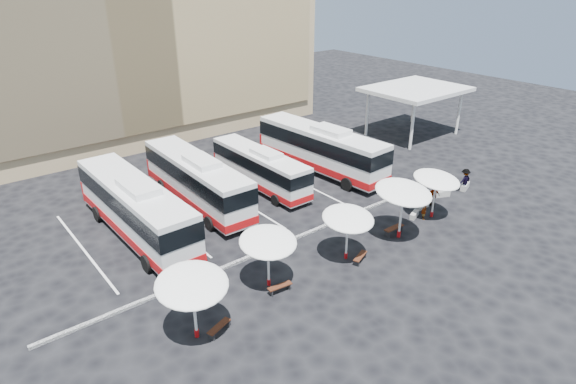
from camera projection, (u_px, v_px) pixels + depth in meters
ground at (304, 240)px, 32.36m from camera, size 120.00×120.00×0.00m
sandstone_building at (106, 11)px, 49.58m from camera, size 42.00×18.25×29.60m
service_canopy at (416, 90)px, 50.99m from camera, size 10.00×8.00×5.20m
curb_divider at (299, 236)px, 32.68m from camera, size 34.00×0.25×0.15m
bay_lines at (239, 200)px, 38.02m from camera, size 24.15×12.00×0.01m
bus_0 at (135, 207)px, 32.04m from camera, size 3.28×13.49×4.27m
bus_1 at (197, 179)px, 36.54m from camera, size 3.22×12.88×4.07m
bus_2 at (260, 167)px, 39.54m from camera, size 2.57×10.89×3.45m
bus_3 at (321, 148)px, 42.58m from camera, size 3.76×13.71×4.30m
sunshade_0 at (192, 285)px, 22.58m from camera, size 3.97×4.01×3.66m
sunshade_1 at (268, 242)px, 26.57m from camera, size 3.85×3.88×3.39m
sunshade_2 at (348, 219)px, 29.16m from camera, size 3.76×3.79×3.34m
sunshade_3 at (403, 192)px, 31.36m from camera, size 4.10×4.15×3.93m
sunshade_4 at (437, 180)px, 34.21m from camera, size 3.90×3.94×3.47m
wood_bench_0 at (219, 327)px, 23.99m from camera, size 1.49×0.83×0.44m
wood_bench_1 at (280, 287)px, 27.02m from camera, size 1.49×0.56×0.45m
wood_bench_2 at (360, 257)px, 29.86m from camera, size 1.46×0.87×0.44m
wood_bench_3 at (394, 229)px, 33.01m from camera, size 1.64×0.46×0.50m
conc_bench_0 at (414, 215)px, 35.26m from camera, size 1.13×0.71×0.40m
conc_bench_1 at (422, 206)px, 36.59m from camera, size 1.17×0.40×0.44m
conc_bench_2 at (442, 194)px, 38.50m from camera, size 1.31×0.89×0.47m
conc_bench_3 at (465, 186)px, 39.80m from camera, size 1.41×0.86×0.50m
passenger_0 at (425, 209)px, 34.79m from camera, size 0.70×0.71×1.65m
passenger_1 at (421, 198)px, 36.34m from camera, size 1.06×0.97×1.76m
passenger_2 at (433, 196)px, 36.74m from camera, size 1.05×0.87×1.67m
passenger_3 at (465, 180)px, 39.21m from camera, size 1.28×0.81×1.90m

